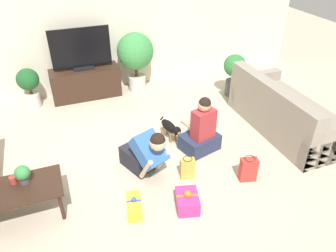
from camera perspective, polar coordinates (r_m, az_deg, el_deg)
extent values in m
plane|color=beige|center=(4.64, -4.14, -6.60)|extent=(16.00, 16.00, 0.00)
cube|color=silver|center=(6.38, -12.03, 17.24)|extent=(8.40, 0.06, 2.60)
cube|color=gray|center=(5.60, 19.96, 1.46)|extent=(0.95, 2.03, 0.42)
cube|color=gray|center=(5.18, 17.60, 4.68)|extent=(0.20, 2.03, 0.42)
cube|color=gray|center=(5.02, 26.60, -2.90)|extent=(0.95, 0.16, 0.60)
cube|color=gray|center=(6.19, 14.87, 6.41)|extent=(0.95, 0.16, 0.60)
cube|color=red|center=(5.11, 21.53, 2.71)|extent=(0.18, 0.34, 0.32)
cube|color=#E5566B|center=(5.56, 17.13, 6.06)|extent=(0.18, 0.34, 0.32)
cube|color=#382319|center=(4.02, -24.35, -9.96)|extent=(0.89, 0.55, 0.03)
cylinder|color=#382319|center=(3.96, -18.05, -13.17)|extent=(0.04, 0.04, 0.38)
cylinder|color=#382319|center=(4.28, -18.61, -9.22)|extent=(0.04, 0.04, 0.38)
cube|color=#382319|center=(6.40, -14.10, 7.28)|extent=(1.26, 0.44, 0.57)
cube|color=black|center=(6.28, -14.48, 9.81)|extent=(0.37, 0.20, 0.05)
cube|color=black|center=(6.15, -14.97, 13.04)|extent=(1.06, 0.03, 0.71)
cylinder|color=beige|center=(6.58, -5.42, 7.52)|extent=(0.34, 0.34, 0.29)
cylinder|color=brown|center=(6.47, -5.53, 9.53)|extent=(0.06, 0.06, 0.21)
sphere|color=#3D8E47|center=(6.33, -5.72, 12.85)|extent=(0.69, 0.69, 0.69)
cylinder|color=#4C4C51|center=(6.47, 11.11, 6.61)|extent=(0.27, 0.27, 0.30)
cylinder|color=brown|center=(6.38, 11.31, 8.31)|extent=(0.05, 0.05, 0.12)
sphere|color=#337F3D|center=(6.29, 11.55, 10.28)|extent=(0.41, 0.41, 0.41)
cylinder|color=beige|center=(6.41, -22.48, 4.20)|extent=(0.28, 0.28, 0.26)
cylinder|color=brown|center=(6.33, -22.83, 5.69)|extent=(0.05, 0.05, 0.11)
sphere|color=#1E5628|center=(6.25, -23.26, 7.48)|extent=(0.38, 0.38, 0.38)
cube|color=#23232D|center=(4.53, -5.43, -5.56)|extent=(0.43, 0.52, 0.28)
cube|color=#3366AD|center=(4.18, -3.31, -4.22)|extent=(0.47, 0.56, 0.44)
sphere|color=beige|center=(3.95, -1.79, -2.94)|extent=(0.20, 0.20, 0.20)
sphere|color=black|center=(3.93, -1.79, -2.52)|extent=(0.19, 0.19, 0.19)
cylinder|color=beige|center=(4.16, -3.87, -7.55)|extent=(0.15, 0.26, 0.38)
cylinder|color=beige|center=(4.30, -0.90, -5.88)|extent=(0.15, 0.26, 0.38)
cube|color=#283351|center=(4.87, 5.50, -2.77)|extent=(0.61, 0.52, 0.24)
cube|color=#AD3338|center=(4.64, 6.20, 0.31)|extent=(0.36, 0.28, 0.44)
sphere|color=tan|center=(4.49, 6.34, 3.64)|extent=(0.18, 0.18, 0.18)
sphere|color=black|center=(4.47, 6.45, 3.95)|extent=(0.17, 0.17, 0.17)
cylinder|color=tan|center=(4.88, 5.72, 1.17)|extent=(0.12, 0.27, 0.06)
cylinder|color=tan|center=(4.73, 3.36, 0.22)|extent=(0.12, 0.27, 0.06)
ellipsoid|color=black|center=(5.01, 0.15, -0.03)|extent=(0.21, 0.39, 0.15)
sphere|color=black|center=(4.84, 1.53, -0.84)|extent=(0.13, 0.13, 0.13)
sphere|color=olive|center=(4.81, 1.87, -1.24)|extent=(0.06, 0.06, 0.06)
cylinder|color=black|center=(5.15, -1.10, 1.33)|extent=(0.04, 0.09, 0.10)
cylinder|color=olive|center=(5.00, 0.47, -2.22)|extent=(0.03, 0.03, 0.14)
cylinder|color=olive|center=(5.03, 1.27, -1.93)|extent=(0.03, 0.03, 0.14)
cylinder|color=olive|center=(5.16, -0.96, -0.93)|extent=(0.03, 0.03, 0.14)
cylinder|color=olive|center=(5.20, -0.17, -0.66)|extent=(0.03, 0.03, 0.14)
cube|color=#CC3389|center=(3.98, 3.37, -12.93)|extent=(0.34, 0.40, 0.18)
cube|color=orange|center=(3.98, 3.37, -12.93)|extent=(0.26, 0.10, 0.18)
sphere|color=orange|center=(3.90, 3.43, -11.74)|extent=(0.09, 0.09, 0.09)
cube|color=yellow|center=(3.95, -5.89, -13.71)|extent=(0.24, 0.38, 0.17)
cube|color=#3D51BC|center=(3.95, -5.89, -13.71)|extent=(0.17, 0.07, 0.17)
sphere|color=#3D51BC|center=(3.87, -5.98, -12.60)|extent=(0.06, 0.06, 0.06)
cube|color=#E5B74C|center=(4.33, 3.38, -7.41)|extent=(0.20, 0.13, 0.29)
torus|color=#4C3823|center=(4.23, 3.45, -5.69)|extent=(0.14, 0.14, 0.01)
cube|color=red|center=(4.41, 13.80, -7.37)|extent=(0.24, 0.17, 0.33)
torus|color=#4C3823|center=(4.29, 14.12, -5.49)|extent=(0.17, 0.17, 0.01)
cylinder|color=#B23D38|center=(4.08, -25.34, -8.50)|extent=(0.08, 0.08, 0.09)
torus|color=#B23D38|center=(4.07, -24.64, -8.32)|extent=(0.06, 0.01, 0.06)
cylinder|color=#4C4C51|center=(4.04, -23.71, -8.60)|extent=(0.11, 0.11, 0.07)
sphere|color=#3D8E47|center=(3.98, -24.04, -7.47)|extent=(0.17, 0.17, 0.17)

